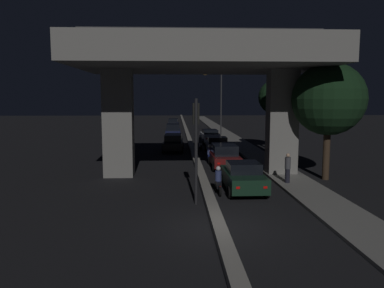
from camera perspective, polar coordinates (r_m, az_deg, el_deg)
The scene contains 19 objects.
ground_plane at distance 14.18m, azimuth 4.03°, elevation -12.75°, with size 200.00×200.00×0.00m, color black.
median_divider at distance 48.52m, azimuth -0.63°, elevation 1.34°, with size 0.50×126.00×0.28m, color gray.
sidewalk_right at distance 42.09m, azimuth 6.80°, elevation 0.36°, with size 2.29×126.00×0.14m, color gray.
elevated_overpass at distance 23.22m, azimuth 1.39°, elevation 12.14°, with size 14.83×9.59×9.01m.
traffic_light_left_of_median at distance 16.74m, azimuth 0.61°, elevation 1.75°, with size 0.30×0.49×4.79m.
street_lamp at distance 48.93m, azimuth 4.07°, elevation 6.90°, with size 2.46×0.32×8.22m.
car_dark_green_lead at distance 19.57m, azimuth 7.79°, elevation -4.97°, with size 2.02×4.29×1.55m.
car_dark_red_second at distance 26.16m, azimuth 4.93°, elevation -1.79°, with size 1.99×4.25×1.64m.
car_silver_third at distance 33.06m, azimuth 3.85°, elevation -0.17°, with size 2.01×4.18×1.48m.
car_white_fourth at distance 40.54m, azimuth 2.71°, elevation 1.22°, with size 2.04×4.63×1.54m.
car_black_lead_oncoming at distance 34.58m, azimuth -2.88°, elevation 0.28°, with size 1.98×4.69×1.57m.
car_dark_blue_second_oncoming at distance 47.50m, azimuth -2.91°, elevation 2.13°, with size 1.98×4.43×1.70m.
car_dark_blue_third_oncoming at distance 61.02m, azimuth -2.88°, elevation 3.12°, with size 1.91×4.17×1.66m.
motorcycle_black_filtering_near at distance 19.07m, azimuth 4.02°, elevation -5.76°, with size 0.33×1.77×1.40m.
motorcycle_blue_filtering_mid at distance 27.79m, azimuth 2.66°, elevation -1.76°, with size 0.33×1.85×1.44m.
motorcycle_white_filtering_far at distance 35.21m, azimuth 1.29°, elevation 0.05°, with size 0.33×1.78×1.44m.
pedestrian_on_sidewalk at distance 21.42m, azimuth 14.36°, elevation -3.55°, with size 0.32×0.32×1.65m.
roadside_tree_kerbside_near at distance 23.33m, azimuth 20.10°, elevation 6.41°, with size 4.24×4.24×6.90m.
roadside_tree_kerbside_mid at distance 34.93m, azimuth 12.66°, elevation 6.94°, with size 3.16×3.16×6.55m.
Camera 1 is at (-1.54, -13.28, 4.73)m, focal length 35.00 mm.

